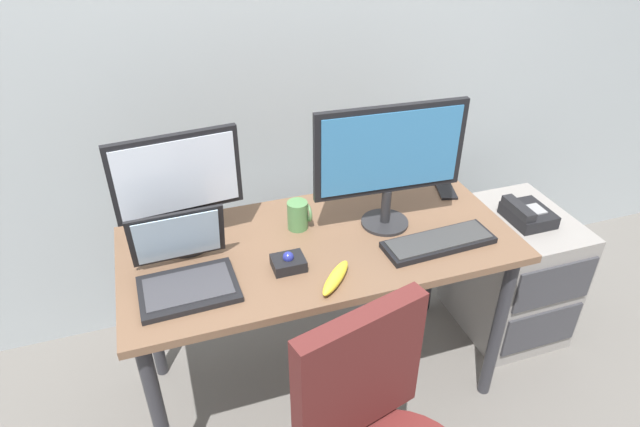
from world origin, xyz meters
TOP-DOWN VIEW (x-y plane):
  - ground_plane at (0.00, 0.00)m, footprint 8.00×8.00m
  - back_wall at (0.00, 0.68)m, footprint 6.00×0.10m
  - desk at (0.00, 0.00)m, footprint 1.42×0.66m
  - file_cabinet at (0.97, 0.07)m, footprint 0.42×0.53m
  - desk_phone at (0.96, 0.06)m, footprint 0.17×0.20m
  - monitor_main at (0.27, 0.03)m, footprint 0.56×0.18m
  - monitor_side at (-0.46, 0.14)m, footprint 0.43×0.18m
  - keyboard at (0.40, -0.16)m, footprint 0.42×0.16m
  - laptop at (-0.49, -0.08)m, footprint 0.32×0.29m
  - trackball_mouse at (-0.15, -0.11)m, footprint 0.11×0.09m
  - coffee_mug at (-0.05, 0.11)m, footprint 0.09×0.08m
  - cell_phone at (0.61, 0.17)m, footprint 0.10×0.16m
  - banana at (-0.02, -0.24)m, footprint 0.16×0.17m

SIDE VIEW (x-z plane):
  - ground_plane at x=0.00m, z-range 0.00..0.00m
  - file_cabinet at x=0.97m, z-range 0.00..0.61m
  - desk_phone at x=0.96m, z-range 0.60..0.69m
  - desk at x=0.00m, z-range 0.29..1.04m
  - cell_phone at x=0.61m, z-range 0.75..0.76m
  - keyboard at x=0.40m, z-range 0.75..0.78m
  - banana at x=-0.02m, z-range 0.75..0.79m
  - trackball_mouse at x=-0.15m, z-range 0.74..0.81m
  - laptop at x=-0.49m, z-range 0.69..0.92m
  - coffee_mug at x=-0.05m, z-range 0.75..0.87m
  - monitor_side at x=-0.46m, z-range 0.79..1.22m
  - monitor_main at x=0.27m, z-range 0.80..1.28m
  - back_wall at x=0.00m, z-range 0.00..2.80m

